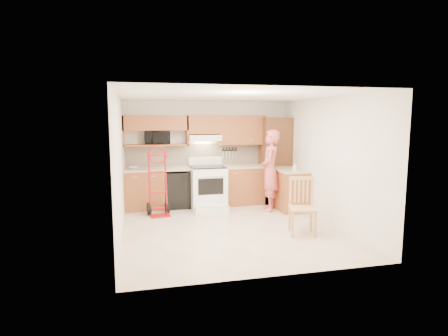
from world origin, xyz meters
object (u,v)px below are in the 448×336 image
object	(u,v)px
microwave	(157,137)
hand_truck	(159,184)
dining_chair	(303,206)
range	(208,184)
person	(270,171)

from	to	relation	value
microwave	hand_truck	size ratio (longest dim) A/B	0.42
hand_truck	dining_chair	world-z (taller)	hand_truck
range	person	distance (m)	1.44
person	hand_truck	world-z (taller)	person
dining_chair	range	bearing A→B (deg)	135.99
microwave	hand_truck	xyz separation A→B (m)	(-0.04, -0.81, -0.97)
person	microwave	bearing A→B (deg)	-86.68
hand_truck	dining_chair	xyz separation A→B (m)	(2.45, -1.92, -0.17)
hand_truck	microwave	bearing A→B (deg)	80.17
microwave	person	distance (m)	2.72
person	hand_truck	xyz separation A→B (m)	(-2.48, 0.13, -0.24)
microwave	dining_chair	distance (m)	3.82
person	hand_truck	bearing A→B (deg)	-68.55
dining_chair	hand_truck	bearing A→B (deg)	157.95
dining_chair	person	bearing A→B (deg)	105.03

